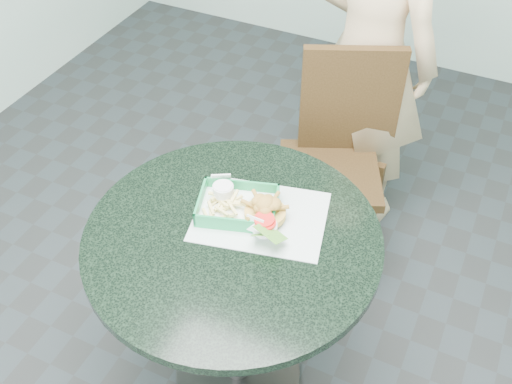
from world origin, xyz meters
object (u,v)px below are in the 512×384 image
at_px(cafe_table, 234,276).
at_px(sauce_ramekin, 228,192).
at_px(diner_person, 370,46).
at_px(food_basket, 238,212).
at_px(dining_chair, 338,147).
at_px(crab_sandwich, 261,218).

xyz_separation_m(cafe_table, sauce_ramekin, (-0.08, 0.13, 0.22)).
relative_size(diner_person, food_basket, 7.28).
height_order(dining_chair, sauce_ramekin, dining_chair).
xyz_separation_m(dining_chair, food_basket, (-0.09, -0.71, 0.23)).
height_order(cafe_table, food_basket, food_basket).
bearing_deg(dining_chair, food_basket, -120.98).
xyz_separation_m(cafe_table, crab_sandwich, (0.06, 0.07, 0.22)).
height_order(dining_chair, diner_person, diner_person).
xyz_separation_m(crab_sandwich, sauce_ramekin, (-0.14, 0.06, 0.00)).
relative_size(cafe_table, diner_person, 0.52).
height_order(dining_chair, food_basket, dining_chair).
bearing_deg(diner_person, cafe_table, 97.22).
bearing_deg(cafe_table, sauce_ramekin, 121.68).
bearing_deg(diner_person, sauce_ramekin, 92.08).
relative_size(food_basket, crab_sandwich, 1.90).
xyz_separation_m(cafe_table, dining_chair, (0.06, 0.80, -0.05)).
relative_size(cafe_table, crab_sandwich, 7.12).
bearing_deg(diner_person, dining_chair, 99.75).
bearing_deg(dining_chair, sauce_ramekin, -125.46).
relative_size(dining_chair, crab_sandwich, 7.55).
xyz_separation_m(food_basket, crab_sandwich, (0.09, -0.02, 0.03)).
xyz_separation_m(dining_chair, diner_person, (0.01, 0.27, 0.32)).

